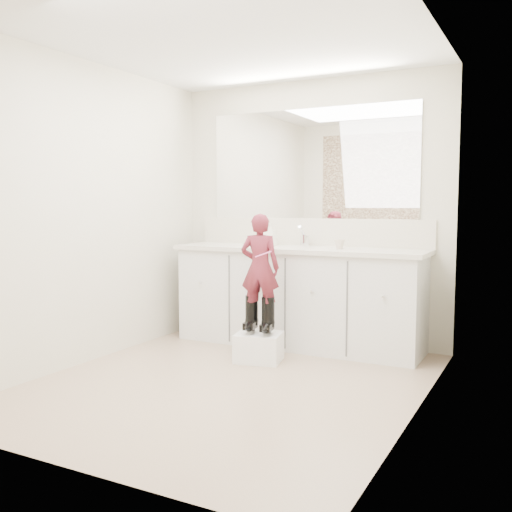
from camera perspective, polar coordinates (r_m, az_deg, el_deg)
The scene contains 19 objects.
floor at distance 4.16m, azimuth -2.66°, elevation -12.57°, with size 3.00×3.00×0.00m, color #947861.
ceiling at distance 4.12m, azimuth -2.81°, elevation 21.10°, with size 3.00×3.00×0.00m, color white.
wall_back at distance 5.32m, azimuth 5.44°, elevation 4.42°, with size 2.60×2.60×0.00m, color beige.
wall_front at distance 2.77m, azimuth -18.54°, elevation 3.49°, with size 2.60×2.60×0.00m, color beige.
wall_left at distance 4.75m, azimuth -16.45°, elevation 4.14°, with size 3.00×3.00×0.00m, color beige.
wall_right at distance 3.50m, azimuth 16.05°, elevation 3.85°, with size 3.00×3.00×0.00m, color beige.
vanity_cabinet at distance 5.13m, azimuth 4.21°, elevation -4.30°, with size 2.20×0.55×0.85m, color silver.
countertop at distance 5.06m, azimuth 4.18°, elevation 0.65°, with size 2.28×0.58×0.04m, color beige.
backsplash at distance 5.31m, azimuth 5.36°, elevation 2.42°, with size 2.28×0.03×0.25m, color beige.
mirror at distance 5.32m, azimuth 5.43°, elevation 9.16°, with size 2.00×0.02×1.00m, color white.
dot_panel at distance 2.81m, azimuth -18.66°, elevation 12.72°, with size 2.00×0.01×1.20m, color #472819.
faucet at distance 5.21m, azimuth 4.90°, elevation 1.55°, with size 0.08×0.08×0.10m, color silver.
cup at distance 4.92m, azimuth 8.36°, elevation 1.20°, with size 0.09×0.09×0.08m, color beige.
soap_bottle at distance 5.23m, azimuth 1.44°, elevation 2.17°, with size 0.09×0.10×0.21m, color white.
step_stool at distance 4.68m, azimuth 0.28°, elevation -9.10°, with size 0.36×0.30×0.23m, color white.
boot_left at distance 4.67m, azimuth -0.43°, elevation -5.80°, with size 0.11×0.20×0.30m, color black, non-canonical shape.
boot_right at distance 4.60m, azimuth 1.23°, elevation -5.96°, with size 0.11×0.20×0.30m, color black, non-canonical shape.
toddler at distance 4.58m, azimuth 0.39°, elevation -1.16°, with size 0.32×0.21×0.87m, color #A13148.
toothbrush at distance 4.46m, azimuth 0.73°, elevation 0.18°, with size 0.01×0.01×0.14m, color pink.
Camera 1 is at (1.99, -3.43, 1.27)m, focal length 40.00 mm.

